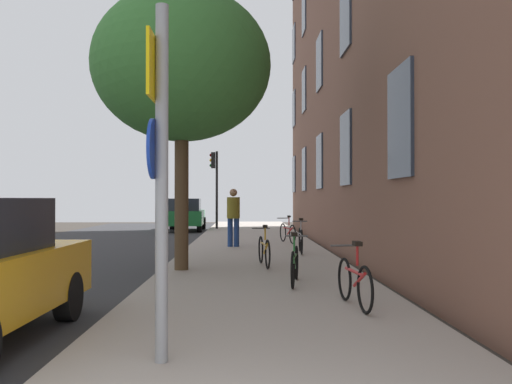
{
  "coord_description": "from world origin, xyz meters",
  "views": [
    {
      "loc": [
        0.8,
        -2.24,
        1.62
      ],
      "look_at": [
        1.07,
        11.17,
        1.79
      ],
      "focal_mm": 38.68,
      "sensor_mm": 36.0,
      "label": 1
    }
  ],
  "objects_px": {
    "sign_post": "(159,160)",
    "traffic_light": "(215,176)",
    "bicycle_0": "(354,281)",
    "bicycle_4": "(288,232)",
    "pedestrian_0": "(233,214)",
    "car_1": "(185,214)",
    "tree_near": "(182,66)",
    "bicycle_1": "(295,264)",
    "bicycle_3": "(301,239)",
    "bicycle_2": "(264,250)"
  },
  "relations": [
    {
      "from": "pedestrian_0",
      "to": "car_1",
      "type": "xyz_separation_m",
      "value": [
        -2.65,
        10.52,
        -0.32
      ]
    },
    {
      "from": "traffic_light",
      "to": "bicycle_3",
      "type": "xyz_separation_m",
      "value": [
        3.05,
        -12.52,
        -2.28
      ]
    },
    {
      "from": "bicycle_0",
      "to": "bicycle_1",
      "type": "xyz_separation_m",
      "value": [
        -0.64,
        2.07,
        -0.0
      ]
    },
    {
      "from": "bicycle_2",
      "to": "car_1",
      "type": "bearing_deg",
      "value": 102.47
    },
    {
      "from": "bicycle_1",
      "to": "bicycle_4",
      "type": "height_order",
      "value": "bicycle_4"
    },
    {
      "from": "tree_near",
      "to": "car_1",
      "type": "xyz_separation_m",
      "value": [
        -1.66,
        16.1,
        -3.6
      ]
    },
    {
      "from": "tree_near",
      "to": "pedestrian_0",
      "type": "xyz_separation_m",
      "value": [
        0.99,
        5.58,
        -3.29
      ]
    },
    {
      "from": "bicycle_4",
      "to": "car_1",
      "type": "height_order",
      "value": "car_1"
    },
    {
      "from": "traffic_light",
      "to": "car_1",
      "type": "height_order",
      "value": "traffic_light"
    },
    {
      "from": "sign_post",
      "to": "bicycle_2",
      "type": "xyz_separation_m",
      "value": [
        1.22,
        7.18,
        -1.5
      ]
    },
    {
      "from": "tree_near",
      "to": "bicycle_2",
      "type": "xyz_separation_m",
      "value": [
        1.77,
        0.57,
        -3.96
      ]
    },
    {
      "from": "traffic_light",
      "to": "car_1",
      "type": "bearing_deg",
      "value": 176.13
    },
    {
      "from": "pedestrian_0",
      "to": "car_1",
      "type": "bearing_deg",
      "value": 104.11
    },
    {
      "from": "bicycle_0",
      "to": "bicycle_2",
      "type": "xyz_separation_m",
      "value": [
        -1.09,
        4.65,
        0.0
      ]
    },
    {
      "from": "tree_near",
      "to": "bicycle_4",
      "type": "relative_size",
      "value": 3.65
    },
    {
      "from": "tree_near",
      "to": "pedestrian_0",
      "type": "distance_m",
      "value": 6.55
    },
    {
      "from": "bicycle_1",
      "to": "bicycle_3",
      "type": "relative_size",
      "value": 1.01
    },
    {
      "from": "traffic_light",
      "to": "pedestrian_0",
      "type": "distance_m",
      "value": 10.61
    },
    {
      "from": "sign_post",
      "to": "bicycle_0",
      "type": "relative_size",
      "value": 2.08
    },
    {
      "from": "traffic_light",
      "to": "bicycle_1",
      "type": "height_order",
      "value": "traffic_light"
    },
    {
      "from": "sign_post",
      "to": "pedestrian_0",
      "type": "xyz_separation_m",
      "value": [
        0.44,
        12.19,
        -0.83
      ]
    },
    {
      "from": "pedestrian_0",
      "to": "bicycle_3",
      "type": "bearing_deg",
      "value": -47.85
    },
    {
      "from": "bicycle_1",
      "to": "bicycle_3",
      "type": "bearing_deg",
      "value": 83.08
    },
    {
      "from": "tree_near",
      "to": "bicycle_3",
      "type": "relative_size",
      "value": 3.6
    },
    {
      "from": "bicycle_2",
      "to": "sign_post",
      "type": "bearing_deg",
      "value": -99.68
    },
    {
      "from": "tree_near",
      "to": "pedestrian_0",
      "type": "bearing_deg",
      "value": 79.98
    },
    {
      "from": "bicycle_4",
      "to": "car_1",
      "type": "relative_size",
      "value": 0.41
    },
    {
      "from": "traffic_light",
      "to": "bicycle_2",
      "type": "relative_size",
      "value": 2.28
    },
    {
      "from": "traffic_light",
      "to": "bicycle_2",
      "type": "distance_m",
      "value": 15.72
    },
    {
      "from": "bicycle_4",
      "to": "car_1",
      "type": "xyz_separation_m",
      "value": [
        -4.47,
        9.04,
        0.36
      ]
    },
    {
      "from": "bicycle_4",
      "to": "bicycle_0",
      "type": "bearing_deg",
      "value": -89.71
    },
    {
      "from": "sign_post",
      "to": "bicycle_1",
      "type": "xyz_separation_m",
      "value": [
        1.67,
        4.59,
        -1.51
      ]
    },
    {
      "from": "tree_near",
      "to": "pedestrian_0",
      "type": "height_order",
      "value": "tree_near"
    },
    {
      "from": "sign_post",
      "to": "car_1",
      "type": "bearing_deg",
      "value": 95.56
    },
    {
      "from": "traffic_light",
      "to": "bicycle_3",
      "type": "height_order",
      "value": "traffic_light"
    },
    {
      "from": "bicycle_0",
      "to": "pedestrian_0",
      "type": "height_order",
      "value": "pedestrian_0"
    },
    {
      "from": "sign_post",
      "to": "tree_near",
      "type": "xyz_separation_m",
      "value": [
        -0.55,
        6.61,
        2.46
      ]
    },
    {
      "from": "sign_post",
      "to": "traffic_light",
      "type": "xyz_separation_m",
      "value": [
        -0.71,
        22.61,
        0.79
      ]
    },
    {
      "from": "sign_post",
      "to": "car_1",
      "type": "distance_m",
      "value": 22.85
    },
    {
      "from": "bicycle_1",
      "to": "bicycle_4",
      "type": "distance_m",
      "value": 9.09
    },
    {
      "from": "tree_near",
      "to": "bicycle_1",
      "type": "height_order",
      "value": "tree_near"
    },
    {
      "from": "tree_near",
      "to": "traffic_light",
      "type": "bearing_deg",
      "value": 90.58
    },
    {
      "from": "traffic_light",
      "to": "bicycle_3",
      "type": "bearing_deg",
      "value": -76.32
    },
    {
      "from": "car_1",
      "to": "bicycle_4",
      "type": "bearing_deg",
      "value": -63.7
    },
    {
      "from": "bicycle_2",
      "to": "bicycle_4",
      "type": "relative_size",
      "value": 1.05
    },
    {
      "from": "bicycle_2",
      "to": "bicycle_0",
      "type": "bearing_deg",
      "value": -76.83
    },
    {
      "from": "traffic_light",
      "to": "bicycle_4",
      "type": "relative_size",
      "value": 2.38
    },
    {
      "from": "bicycle_0",
      "to": "bicycle_4",
      "type": "relative_size",
      "value": 0.97
    },
    {
      "from": "bicycle_1",
      "to": "sign_post",
      "type": "bearing_deg",
      "value": -109.99
    },
    {
      "from": "bicycle_4",
      "to": "sign_post",
      "type": "bearing_deg",
      "value": -99.38
    }
  ]
}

